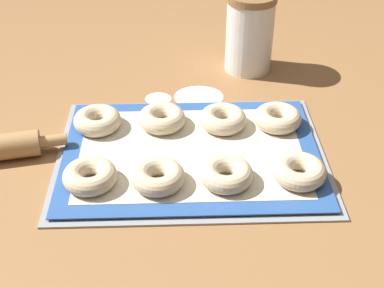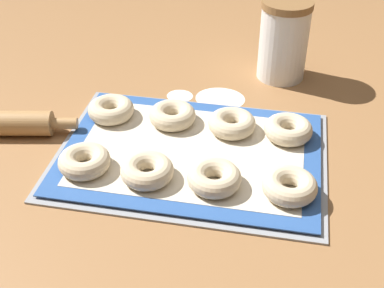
{
  "view_description": "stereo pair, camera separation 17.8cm",
  "coord_description": "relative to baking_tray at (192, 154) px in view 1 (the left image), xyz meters",
  "views": [
    {
      "loc": [
        -0.02,
        -0.8,
        0.61
      ],
      "look_at": [
        0.0,
        -0.01,
        0.03
      ],
      "focal_mm": 50.0,
      "sensor_mm": 36.0,
      "label": 1
    },
    {
      "loc": [
        0.15,
        -0.79,
        0.61
      ],
      "look_at": [
        0.0,
        -0.01,
        0.03
      ],
      "focal_mm": 50.0,
      "sensor_mm": 36.0,
      "label": 2
    }
  ],
  "objects": [
    {
      "name": "bagel_back_far_left",
      "position": [
        -0.18,
        0.09,
        0.02
      ],
      "size": [
        0.09,
        0.09,
        0.03
      ],
      "color": "beige",
      "rests_on": "baking_mat"
    },
    {
      "name": "bagel_front_mid_right",
      "position": [
        0.06,
        -0.09,
        0.02
      ],
      "size": [
        0.09,
        0.09,
        0.03
      ],
      "color": "beige",
      "rests_on": "baking_mat"
    },
    {
      "name": "bagel_back_far_right",
      "position": [
        0.17,
        0.08,
        0.02
      ],
      "size": [
        0.09,
        0.09,
        0.03
      ],
      "color": "beige",
      "rests_on": "baking_mat"
    },
    {
      "name": "flour_canister",
      "position": [
        0.14,
        0.34,
        0.09
      ],
      "size": [
        0.11,
        0.11,
        0.18
      ],
      "color": "white",
      "rests_on": "ground_plane"
    },
    {
      "name": "bagel_back_mid_right",
      "position": [
        0.06,
        0.08,
        0.02
      ],
      "size": [
        0.09,
        0.09,
        0.03
      ],
      "color": "beige",
      "rests_on": "baking_mat"
    },
    {
      "name": "baking_tray",
      "position": [
        0.0,
        0.0,
        0.0
      ],
      "size": [
        0.5,
        0.37,
        0.01
      ],
      "color": "#93969B",
      "rests_on": "ground_plane"
    },
    {
      "name": "bagel_front_far_left",
      "position": [
        -0.18,
        -0.09,
        0.02
      ],
      "size": [
        0.09,
        0.09,
        0.03
      ],
      "color": "beige",
      "rests_on": "baking_mat"
    },
    {
      "name": "bagel_front_far_right",
      "position": [
        0.18,
        -0.09,
        0.02
      ],
      "size": [
        0.09,
        0.09,
        0.03
      ],
      "color": "beige",
      "rests_on": "baking_mat"
    },
    {
      "name": "bagel_back_mid_left",
      "position": [
        -0.06,
        0.09,
        0.02
      ],
      "size": [
        0.09,
        0.09,
        0.03
      ],
      "color": "beige",
      "rests_on": "baking_mat"
    },
    {
      "name": "ground_plane",
      "position": [
        -0.0,
        0.01,
        -0.0
      ],
      "size": [
        2.8,
        2.8,
        0.0
      ],
      "primitive_type": "plane",
      "color": "olive"
    },
    {
      "name": "baking_mat",
      "position": [
        0.0,
        -0.0,
        0.01
      ],
      "size": [
        0.48,
        0.34,
        0.0
      ],
      "color": "#2D569E",
      "rests_on": "baking_tray"
    },
    {
      "name": "flour_patch_far",
      "position": [
        0.02,
        0.21,
        -0.0
      ],
      "size": [
        0.11,
        0.09,
        0.0
      ],
      "color": "white",
      "rests_on": "ground_plane"
    },
    {
      "name": "bagel_front_mid_left",
      "position": [
        -0.06,
        -0.09,
        0.02
      ],
      "size": [
        0.09,
        0.09,
        0.03
      ],
      "color": "beige",
      "rests_on": "baking_mat"
    },
    {
      "name": "flour_patch_near",
      "position": [
        -0.07,
        0.21,
        -0.0
      ],
      "size": [
        0.06,
        0.05,
        0.0
      ],
      "color": "white",
      "rests_on": "ground_plane"
    }
  ]
}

